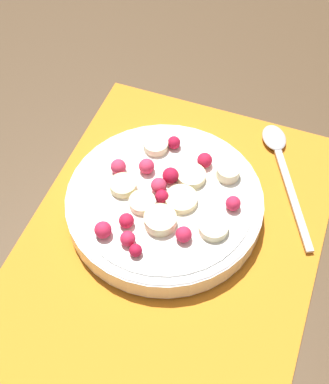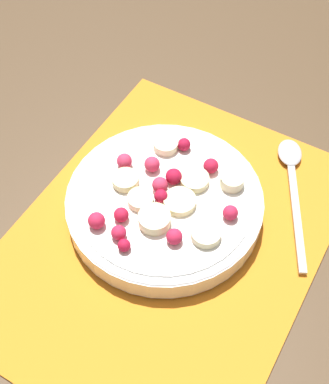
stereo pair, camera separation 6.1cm
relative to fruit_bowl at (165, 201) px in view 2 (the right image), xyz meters
The scene contains 4 objects.
ground_plane 0.04m from the fruit_bowl, 146.31° to the right, with size 3.00×3.00×0.00m, color #4C3823.
placemat 0.04m from the fruit_bowl, 146.31° to the right, with size 0.44×0.33×0.01m.
fruit_bowl is the anchor object (origin of this frame).
spoon 0.17m from the fruit_bowl, 40.94° to the right, with size 0.18×0.11×0.01m.
Camera 2 is at (-0.28, -0.16, 0.54)m, focal length 50.00 mm.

